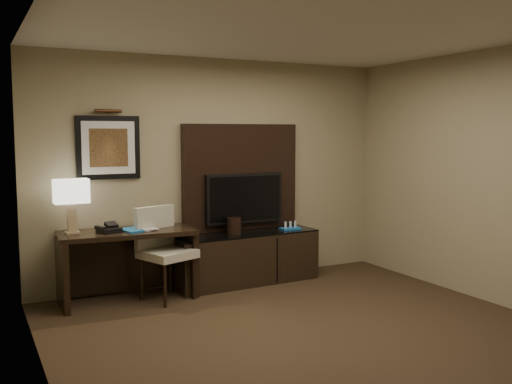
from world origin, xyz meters
TOP-DOWN VIEW (x-y plane):
  - floor at (0.00, 0.00)m, footprint 4.50×5.00m
  - ceiling at (0.00, 0.00)m, footprint 4.50×5.00m
  - wall_back at (0.00, 2.50)m, footprint 4.50×0.01m
  - wall_left at (-2.25, 0.00)m, footprint 0.01×5.00m
  - desk at (-1.19, 2.15)m, footprint 1.47×0.71m
  - credenza at (0.26, 2.20)m, footprint 1.81×0.58m
  - tv_wall_panel at (0.30, 2.44)m, footprint 1.50×0.12m
  - tv at (0.30, 2.34)m, footprint 1.00×0.08m
  - artwork at (-1.30, 2.48)m, footprint 0.70×0.04m
  - picture_light at (-1.30, 2.44)m, footprint 0.04×0.04m
  - desk_chair at (-0.81, 1.96)m, footprint 0.67×0.71m
  - table_lamp at (-1.75, 2.24)m, footprint 0.35×0.21m
  - desk_phone at (-1.39, 2.11)m, footprint 0.26×0.24m
  - blue_folder at (-1.14, 2.11)m, footprint 0.30×0.35m
  - book at (-1.07, 2.08)m, footprint 0.17×0.05m
  - water_bottle at (-0.77, 2.21)m, footprint 0.07×0.07m
  - ice_bucket at (0.09, 2.19)m, footprint 0.21×0.21m
  - minibar_tray at (0.86, 2.17)m, footprint 0.26×0.16m

SIDE VIEW (x-z plane):
  - floor at x=0.00m, z-range -0.01..0.00m
  - credenza at x=0.26m, z-range 0.00..0.62m
  - desk at x=-1.19m, z-range 0.00..0.76m
  - desk_chair at x=-0.81m, z-range 0.00..1.04m
  - minibar_tray at x=0.86m, z-range 0.62..0.71m
  - ice_bucket at x=0.09m, z-range 0.62..0.81m
  - blue_folder at x=-1.14m, z-range 0.76..0.78m
  - desk_phone at x=-1.39m, z-range 0.76..0.87m
  - water_bottle at x=-0.77m, z-range 0.76..0.93m
  - book at x=-1.07m, z-range 0.76..0.99m
  - tv at x=0.30m, z-range 0.72..1.32m
  - table_lamp at x=-1.75m, z-range 0.76..1.33m
  - tv_wall_panel at x=0.30m, z-range 0.62..1.92m
  - wall_back at x=0.00m, z-range 0.00..2.70m
  - wall_left at x=-2.25m, z-range 0.00..2.70m
  - artwork at x=-1.30m, z-range 1.30..2.00m
  - picture_light at x=-1.30m, z-range 1.90..2.20m
  - ceiling at x=0.00m, z-range 2.70..2.71m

